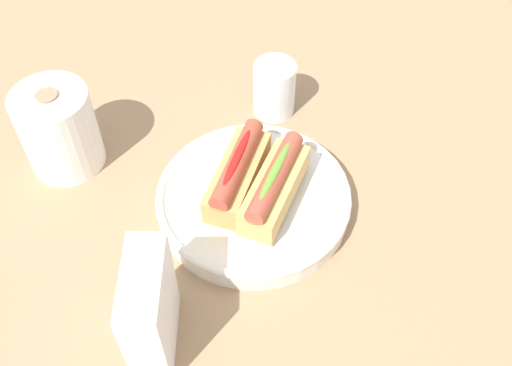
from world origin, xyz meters
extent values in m
plane|color=#9E7A56|center=(0.00, 0.00, 0.00)|extent=(2.40, 2.40, 0.00)
cylinder|color=silver|center=(-0.01, 0.00, 0.02)|extent=(0.27, 0.27, 0.03)
torus|color=silver|center=(-0.01, 0.00, 0.03)|extent=(0.27, 0.27, 0.01)
cube|color=tan|center=(-0.02, -0.03, 0.06)|extent=(0.16, 0.09, 0.04)
cylinder|color=#B24C38|center=(-0.02, -0.03, 0.08)|extent=(0.15, 0.06, 0.03)
ellipsoid|color=olive|center=(-0.02, -0.03, 0.10)|extent=(0.11, 0.04, 0.01)
cube|color=tan|center=(0.00, 0.02, 0.06)|extent=(0.16, 0.08, 0.04)
cylinder|color=#A84733|center=(0.00, 0.02, 0.08)|extent=(0.15, 0.05, 0.03)
ellipsoid|color=red|center=(0.00, 0.02, 0.10)|extent=(0.11, 0.03, 0.01)
cylinder|color=white|center=(0.20, -0.01, 0.04)|extent=(0.07, 0.07, 0.09)
cylinder|color=silver|center=(0.20, -0.01, 0.03)|extent=(0.06, 0.06, 0.05)
cylinder|color=white|center=(0.05, 0.29, 0.07)|extent=(0.11, 0.11, 0.13)
cylinder|color=#997A5B|center=(0.05, 0.29, 0.13)|extent=(0.03, 0.03, 0.00)
cube|color=white|center=(-0.22, 0.09, 0.07)|extent=(0.11, 0.06, 0.15)
camera|label=1|loc=(-0.51, -0.07, 0.67)|focal=41.13mm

